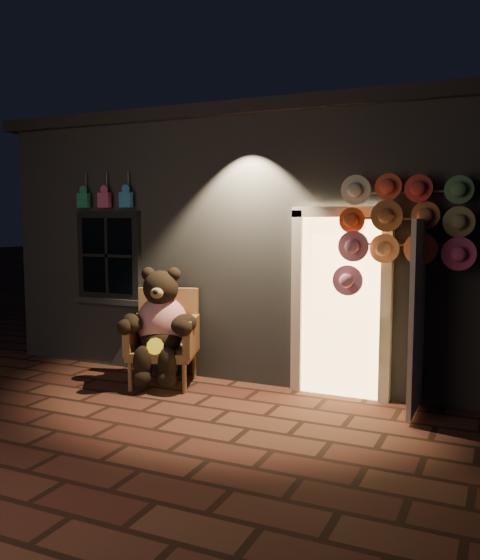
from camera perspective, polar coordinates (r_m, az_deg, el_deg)
The scene contains 5 objects.
ground at distance 6.36m, azimuth -6.25°, elevation -12.95°, with size 60.00×60.00×0.00m, color #522E1F.
shop_building at distance 9.66m, azimuth 5.91°, elevation 4.02°, with size 7.30×5.95×3.51m.
wicker_armchair at distance 7.47m, azimuth -7.26°, elevation -5.44°, with size 0.98×0.94×1.17m.
teddy_bear at distance 7.30m, azimuth -7.69°, elevation -4.32°, with size 0.97×0.89×1.40m.
hat_rack at distance 6.52m, azimuth 15.13°, elevation 5.12°, with size 1.44×0.22×2.54m.
Camera 1 is at (3.11, -5.15, 2.06)m, focal length 38.00 mm.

